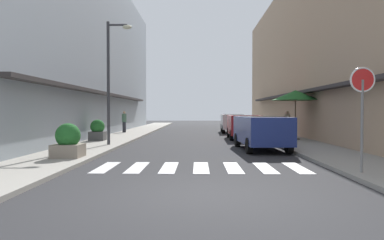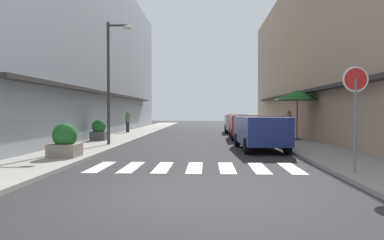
{
  "view_description": "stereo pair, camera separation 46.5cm",
  "coord_description": "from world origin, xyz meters",
  "px_view_note": "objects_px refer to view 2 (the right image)",
  "views": [
    {
      "loc": [
        -0.08,
        -7.23,
        1.68
      ],
      "look_at": [
        -0.4,
        10.87,
        1.25
      ],
      "focal_mm": 34.02,
      "sensor_mm": 36.0,
      "label": 1
    },
    {
      "loc": [
        0.38,
        -7.21,
        1.68
      ],
      "look_at": [
        -0.4,
        10.87,
        1.25
      ],
      "focal_mm": 34.02,
      "sensor_mm": 36.0,
      "label": 2
    }
  ],
  "objects_px": {
    "planter_corner": "(65,141)",
    "pedestrian_walking_near": "(289,124)",
    "cafe_umbrella": "(297,95)",
    "planter_midblock": "(99,130)",
    "pedestrian_walking_far": "(128,121)",
    "parked_car_mid": "(245,124)",
    "parked_car_far": "(236,121)",
    "round_street_sign": "(355,91)",
    "parked_car_near": "(260,129)",
    "street_lamp": "(112,71)"
  },
  "relations": [
    {
      "from": "parked_car_mid",
      "to": "planter_midblock",
      "type": "bearing_deg",
      "value": -162.5
    },
    {
      "from": "parked_car_near",
      "to": "street_lamp",
      "type": "bearing_deg",
      "value": 169.95
    },
    {
      "from": "pedestrian_walking_near",
      "to": "parked_car_near",
      "type": "bearing_deg",
      "value": 102.51
    },
    {
      "from": "parked_car_far",
      "to": "street_lamp",
      "type": "bearing_deg",
      "value": -120.19
    },
    {
      "from": "planter_corner",
      "to": "pedestrian_walking_near",
      "type": "height_order",
      "value": "pedestrian_walking_near"
    },
    {
      "from": "street_lamp",
      "to": "parked_car_far",
      "type": "bearing_deg",
      "value": 59.81
    },
    {
      "from": "round_street_sign",
      "to": "cafe_umbrella",
      "type": "distance_m",
      "value": 10.95
    },
    {
      "from": "round_street_sign",
      "to": "pedestrian_walking_far",
      "type": "height_order",
      "value": "round_street_sign"
    },
    {
      "from": "parked_car_near",
      "to": "street_lamp",
      "type": "distance_m",
      "value": 7.4
    },
    {
      "from": "parked_car_mid",
      "to": "parked_car_far",
      "type": "bearing_deg",
      "value": 90.0
    },
    {
      "from": "planter_midblock",
      "to": "pedestrian_walking_near",
      "type": "xyz_separation_m",
      "value": [
        10.56,
        1.54,
        0.3
      ]
    },
    {
      "from": "parked_car_far",
      "to": "planter_midblock",
      "type": "relative_size",
      "value": 3.66
    },
    {
      "from": "round_street_sign",
      "to": "pedestrian_walking_near",
      "type": "bearing_deg",
      "value": 85.43
    },
    {
      "from": "round_street_sign",
      "to": "planter_corner",
      "type": "bearing_deg",
      "value": 161.22
    },
    {
      "from": "parked_car_far",
      "to": "planter_corner",
      "type": "bearing_deg",
      "value": -113.59
    },
    {
      "from": "pedestrian_walking_near",
      "to": "parked_car_mid",
      "type": "bearing_deg",
      "value": 13.78
    },
    {
      "from": "round_street_sign",
      "to": "cafe_umbrella",
      "type": "bearing_deg",
      "value": 83.73
    },
    {
      "from": "planter_midblock",
      "to": "pedestrian_walking_near",
      "type": "relative_size",
      "value": 0.7
    },
    {
      "from": "street_lamp",
      "to": "pedestrian_walking_far",
      "type": "xyz_separation_m",
      "value": [
        -1.48,
        9.94,
        -2.66
      ]
    },
    {
      "from": "parked_car_near",
      "to": "pedestrian_walking_far",
      "type": "bearing_deg",
      "value": 126.56
    },
    {
      "from": "planter_midblock",
      "to": "pedestrian_walking_far",
      "type": "bearing_deg",
      "value": 90.73
    },
    {
      "from": "street_lamp",
      "to": "round_street_sign",
      "type": "bearing_deg",
      "value": -43.04
    },
    {
      "from": "parked_car_mid",
      "to": "parked_car_far",
      "type": "distance_m",
      "value": 6.67
    },
    {
      "from": "pedestrian_walking_far",
      "to": "cafe_umbrella",
      "type": "bearing_deg",
      "value": 120.91
    },
    {
      "from": "planter_corner",
      "to": "pedestrian_walking_near",
      "type": "relative_size",
      "value": 0.72
    },
    {
      "from": "parked_car_mid",
      "to": "pedestrian_walking_near",
      "type": "distance_m",
      "value": 2.6
    },
    {
      "from": "round_street_sign",
      "to": "street_lamp",
      "type": "height_order",
      "value": "street_lamp"
    },
    {
      "from": "parked_car_far",
      "to": "round_street_sign",
      "type": "height_order",
      "value": "round_street_sign"
    },
    {
      "from": "planter_midblock",
      "to": "cafe_umbrella",
      "type": "bearing_deg",
      "value": 4.0
    },
    {
      "from": "street_lamp",
      "to": "planter_midblock",
      "type": "height_order",
      "value": "street_lamp"
    },
    {
      "from": "planter_corner",
      "to": "pedestrian_walking_far",
      "type": "xyz_separation_m",
      "value": [
        -1.09,
        14.7,
        0.3
      ]
    },
    {
      "from": "street_lamp",
      "to": "pedestrian_walking_near",
      "type": "distance_m",
      "value": 10.34
    },
    {
      "from": "street_lamp",
      "to": "parked_car_mid",
      "type": "bearing_deg",
      "value": 36.36
    },
    {
      "from": "parked_car_far",
      "to": "pedestrian_walking_far",
      "type": "relative_size",
      "value": 2.58
    },
    {
      "from": "parked_car_far",
      "to": "round_street_sign",
      "type": "bearing_deg",
      "value": -85.71
    },
    {
      "from": "round_street_sign",
      "to": "pedestrian_walking_near",
      "type": "xyz_separation_m",
      "value": [
        0.93,
        11.66,
        -1.22
      ]
    },
    {
      "from": "parked_car_near",
      "to": "planter_midblock",
      "type": "relative_size",
      "value": 4.05
    },
    {
      "from": "parked_car_far",
      "to": "pedestrian_walking_near",
      "type": "distance_m",
      "value": 8.07
    },
    {
      "from": "parked_car_mid",
      "to": "pedestrian_walking_far",
      "type": "distance_m",
      "value": 9.63
    },
    {
      "from": "cafe_umbrella",
      "to": "planter_midblock",
      "type": "relative_size",
      "value": 2.43
    },
    {
      "from": "pedestrian_walking_near",
      "to": "cafe_umbrella",
      "type": "bearing_deg",
      "value": 145.99
    },
    {
      "from": "cafe_umbrella",
      "to": "planter_midblock",
      "type": "distance_m",
      "value": 11.01
    },
    {
      "from": "parked_car_far",
      "to": "round_street_sign",
      "type": "relative_size",
      "value": 1.53
    },
    {
      "from": "planter_midblock",
      "to": "pedestrian_walking_far",
      "type": "xyz_separation_m",
      "value": [
        -0.1,
        7.52,
        0.3
      ]
    },
    {
      "from": "parked_car_mid",
      "to": "pedestrian_walking_near",
      "type": "xyz_separation_m",
      "value": [
        2.39,
        -1.04,
        0.04
      ]
    },
    {
      "from": "round_street_sign",
      "to": "planter_corner",
      "type": "xyz_separation_m",
      "value": [
        -8.63,
        2.94,
        -1.53
      ]
    },
    {
      "from": "parked_car_near",
      "to": "round_street_sign",
      "type": "height_order",
      "value": "round_street_sign"
    },
    {
      "from": "round_street_sign",
      "to": "cafe_umbrella",
      "type": "xyz_separation_m",
      "value": [
        1.2,
        10.88,
        0.38
      ]
    },
    {
      "from": "parked_car_mid",
      "to": "cafe_umbrella",
      "type": "bearing_deg",
      "value": -34.46
    },
    {
      "from": "cafe_umbrella",
      "to": "pedestrian_walking_far",
      "type": "distance_m",
      "value": 12.94
    }
  ]
}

